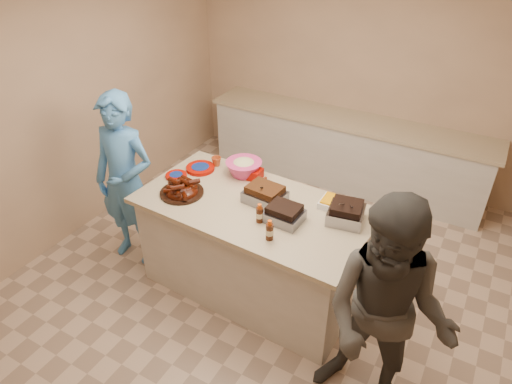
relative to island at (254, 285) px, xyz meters
The scene contains 19 objects.
room 0.10m from the island, 60.47° to the left, with size 4.50×5.00×2.70m, color tan, non-canonical shape.
back_counter 2.33m from the island, 88.75° to the left, with size 3.60×0.64×0.90m, color beige, non-canonical shape.
island is the anchor object (origin of this frame).
rib_platter 1.17m from the island, 165.81° to the right, with size 0.39×0.39×0.16m, color #401004, non-canonical shape.
pulled_pork_tray 0.97m from the island, 49.69° to the left, with size 0.34×0.26×0.10m, color #47230F.
brisket_tray 1.02m from the island, 13.09° to the right, with size 0.30×0.25×0.09m, color black.
roasting_pan 1.25m from the island, 12.14° to the left, with size 0.28×0.28×0.11m, color gray.
coleslaw_bowl 1.09m from the island, 129.62° to the left, with size 0.35×0.35×0.24m, color #CC3375, non-canonical shape.
sausage_plate 0.98m from the island, 82.17° to the left, with size 0.33×0.33×0.05m, color silver.
mac_cheese_dish 1.20m from the island, 25.73° to the left, with size 0.29×0.21×0.08m, color #F8A500.
bbq_bottle_a 1.00m from the island, 48.58° to the right, with size 0.06×0.06×0.17m, color #3A180A.
bbq_bottle_b 1.08m from the island, 45.47° to the right, with size 0.06×0.06×0.18m, color #3A180A.
mustard_bottle 0.97m from the island, 151.14° to the left, with size 0.04×0.04×0.11m, color #F5AC00.
sauce_bowl 0.97m from the island, 94.53° to the left, with size 0.13×0.04×0.13m, color silver.
plate_stack_large 1.25m from the island, 160.18° to the left, with size 0.28×0.28×0.03m, color #980900.
plate_stack_small 1.30m from the island, behind, with size 0.20×0.20×0.03m, color #980900.
plastic_cup 1.24m from the island, 147.51° to the left, with size 0.10×0.09×0.10m, color #A6441D.
basket_stack 1.06m from the island, 121.31° to the left, with size 0.19×0.14×0.09m, color #980900.
guest_blue 1.32m from the island, behind, with size 0.65×1.79×0.43m, color #4689CF.
Camera 1 is at (1.57, -2.91, 3.20)m, focal length 32.00 mm.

